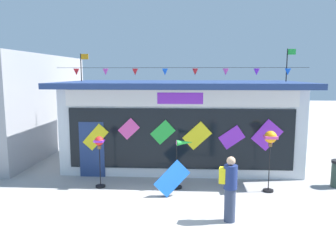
% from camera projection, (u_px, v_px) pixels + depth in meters
% --- Properties ---
extents(ground_plane, '(80.00, 80.00, 0.00)m').
position_uv_depth(ground_plane, '(161.00, 212.00, 9.38)').
color(ground_plane, '#9E9B99').
extents(kite_shop_building, '(9.17, 5.23, 4.66)m').
position_uv_depth(kite_shop_building, '(181.00, 122.00, 14.21)').
color(kite_shop_building, silver).
rests_on(kite_shop_building, ground_plane).
extents(wind_spinner_far_left, '(0.32, 0.32, 1.70)m').
position_uv_depth(wind_spinner_far_left, '(99.00, 149.00, 11.22)').
color(wind_spinner_far_left, black).
rests_on(wind_spinner_far_left, ground_plane).
extents(wind_spinner_left, '(0.72, 0.36, 1.61)m').
position_uv_depth(wind_spinner_left, '(182.00, 156.00, 11.16)').
color(wind_spinner_left, black).
rests_on(wind_spinner_left, ground_plane).
extents(wind_spinner_center_left, '(0.39, 0.39, 1.95)m').
position_uv_depth(wind_spinner_center_left, '(270.00, 142.00, 10.76)').
color(wind_spinner_center_left, black).
rests_on(wind_spinner_center_left, ground_plane).
extents(person_near_camera, '(0.47, 0.35, 1.68)m').
position_uv_depth(person_near_camera, '(229.00, 187.00, 8.65)').
color(person_near_camera, '#333D56').
rests_on(person_near_camera, ground_plane).
extents(display_kite_on_ground, '(1.11, 0.33, 1.11)m').
position_uv_depth(display_kite_on_ground, '(172.00, 178.00, 10.50)').
color(display_kite_on_ground, blue).
rests_on(display_kite_on_ground, ground_plane).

